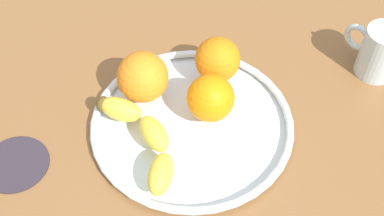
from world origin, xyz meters
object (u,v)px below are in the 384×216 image
object	(u,v)px
orange_front_left	(218,60)
ambient_mug	(379,52)
fruit_bowl	(192,124)
orange_back_right	(211,98)
orange_center	(143,77)
banana	(142,136)
ambient_coaster	(15,163)

from	to	relation	value
orange_front_left	ambient_mug	distance (cm)	26.65
fruit_bowl	orange_front_left	xyz separation A→B (cm)	(3.69, -9.53, 4.52)
orange_back_right	orange_center	size ratio (longest dim) A/B	0.91
banana	orange_center	xyz separation A→B (cm)	(6.95, -6.55, 2.27)
banana	ambient_coaster	bearing A→B (deg)	68.21
orange_center	ambient_mug	size ratio (longest dim) A/B	0.78
fruit_bowl	ambient_mug	bearing A→B (deg)	-113.82
orange_center	orange_front_left	distance (cm)	12.28
ambient_mug	orange_center	bearing A→B (deg)	54.63
orange_center	ambient_mug	xyz separation A→B (cm)	(-22.39, -31.54, -1.29)
orange_center	ambient_coaster	distance (cm)	22.60
fruit_bowl	orange_center	distance (cm)	10.44
orange_center	orange_front_left	bearing A→B (deg)	-116.26
fruit_bowl	ambient_coaster	size ratio (longest dim) A/B	3.17
orange_front_left	ambient_mug	bearing A→B (deg)	-129.55
banana	orange_center	bearing A→B (deg)	-27.44
banana	orange_back_right	distance (cm)	11.55
banana	ambient_mug	xyz separation A→B (cm)	(-15.44, -38.09, 0.98)
ambient_mug	ambient_coaster	size ratio (longest dim) A/B	1.03
banana	orange_center	world-z (taller)	orange_center
fruit_bowl	banana	xyz separation A→B (cm)	(2.17, 8.03, 2.60)
ambient_coaster	orange_front_left	bearing A→B (deg)	-107.09
fruit_bowl	orange_center	size ratio (longest dim) A/B	3.91
fruit_bowl	ambient_coaster	xyz separation A→B (cm)	(13.67, 22.93, -0.62)
orange_back_right	orange_center	world-z (taller)	orange_center
orange_back_right	ambient_coaster	xyz separation A→B (cm)	(14.66, 25.85, -5.12)
fruit_bowl	orange_back_right	world-z (taller)	orange_back_right
banana	ambient_coaster	world-z (taller)	banana
orange_front_left	banana	bearing A→B (deg)	94.94
banana	orange_back_right	world-z (taller)	orange_back_right
fruit_bowl	ambient_coaster	world-z (taller)	fruit_bowl
ambient_mug	ambient_coaster	bearing A→B (deg)	63.05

